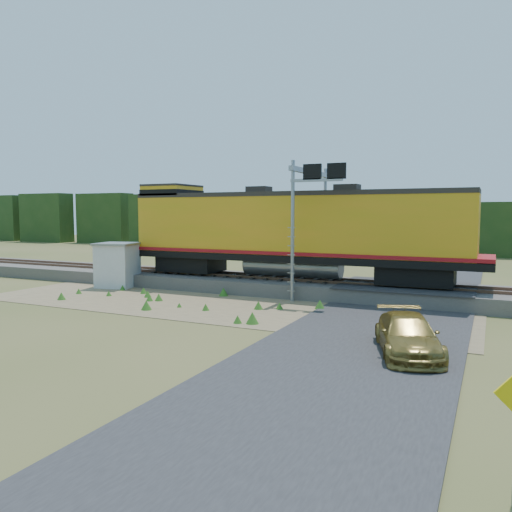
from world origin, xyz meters
The scene contains 11 objects.
ground centered at (0.00, 0.00, 0.00)m, with size 140.00×140.00×0.00m, color #475123.
ballast centered at (0.00, 6.00, 0.40)m, with size 70.00×5.00×0.80m, color slate.
rails centered at (0.00, 6.00, 0.88)m, with size 70.00×1.54×0.16m.
dirt_shoulder centered at (-2.00, 0.50, 0.01)m, with size 26.00×8.00×0.03m, color #8C7754.
road centered at (7.00, 0.74, 0.09)m, with size 7.00×66.00×0.86m.
tree_line_north centered at (0.00, 38.00, 3.07)m, with size 130.00×3.00×6.50m.
weed_clumps centered at (-3.50, 0.10, 0.00)m, with size 15.00×6.20×0.56m, color #336A1E, non-canonical shape.
locomotive centered at (0.08, 6.00, 3.74)m, with size 21.80×3.32×5.62m.
shed centered at (-10.50, 3.28, 1.44)m, with size 2.86×2.86×2.85m.
signal_gantry centered at (1.90, 5.32, 5.61)m, with size 2.98×6.20×7.51m.
car centered at (8.67, -4.51, 0.66)m, with size 1.86×4.57×1.33m, color olive.
Camera 1 is at (11.13, -21.53, 4.78)m, focal length 35.00 mm.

